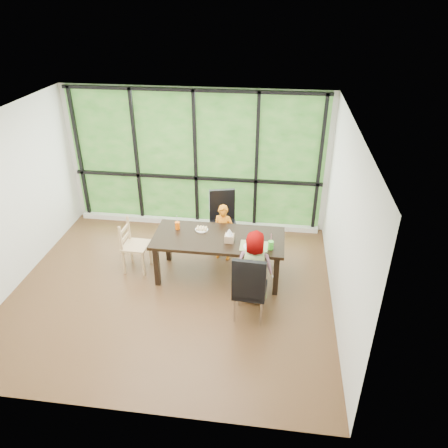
{
  "coord_description": "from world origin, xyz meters",
  "views": [
    {
      "loc": [
        1.54,
        -5.27,
        4.23
      ],
      "look_at": [
        0.79,
        0.37,
        1.05
      ],
      "focal_mm": 34.22,
      "sensor_mm": 36.0,
      "label": 1
    }
  ],
  "objects": [
    {
      "name": "child_older",
      "position": [
        1.3,
        -0.05,
        0.59
      ],
      "size": [
        0.6,
        0.41,
        1.17
      ],
      "primitive_type": "imported",
      "rotation": [
        0.0,
        0.0,
        3.08
      ],
      "color": "slate",
      "rests_on": "ground"
    },
    {
      "name": "green_cup",
      "position": [
        1.52,
        0.23,
        0.82
      ],
      "size": [
        0.09,
        0.09,
        0.13
      ],
      "primitive_type": "cylinder",
      "color": "#48D539",
      "rests_on": "dining_table"
    },
    {
      "name": "window_sill",
      "position": [
        0.0,
        2.15,
        0.05
      ],
      "size": [
        4.8,
        0.12,
        0.1
      ],
      "primitive_type": "cube",
      "color": "silver",
      "rests_on": "ground"
    },
    {
      "name": "orange_cup",
      "position": [
        -0.02,
        0.64,
        0.81
      ],
      "size": [
        0.08,
        0.08,
        0.12
      ],
      "primitive_type": "cylinder",
      "color": "#FF6108",
      "rests_on": "dining_table"
    },
    {
      "name": "straw_white",
      "position": [
        -0.02,
        0.64,
        0.91
      ],
      "size": [
        0.01,
        0.04,
        0.2
      ],
      "primitive_type": "cylinder",
      "rotation": [
        0.14,
        0.0,
        0.0
      ],
      "color": "white",
      "rests_on": "orange_cup"
    },
    {
      "name": "tissue",
      "position": [
        0.87,
        0.36,
        0.93
      ],
      "size": [
        0.12,
        0.12,
        0.11
      ],
      "primitive_type": "cone",
      "color": "white",
      "rests_on": "tissue_box"
    },
    {
      "name": "tissue_box",
      "position": [
        0.87,
        0.36,
        0.81
      ],
      "size": [
        0.14,
        0.14,
        0.12
      ],
      "primitive_type": "cube",
      "color": "tan",
      "rests_on": "dining_table"
    },
    {
      "name": "chair_interior_leather",
      "position": [
        1.26,
        -0.43,
        0.54
      ],
      "size": [
        0.48,
        0.48,
        1.08
      ],
      "primitive_type": "cube",
      "rotation": [
        0.0,
        0.0,
        3.09
      ],
      "color": "black",
      "rests_on": "ground"
    },
    {
      "name": "plate_far",
      "position": [
        0.38,
        0.66,
        0.76
      ],
      "size": [
        0.21,
        0.21,
        0.01
      ],
      "primitive_type": "cylinder",
      "color": "white",
      "rests_on": "dining_table"
    },
    {
      "name": "straw_pink",
      "position": [
        1.52,
        0.23,
        0.92
      ],
      "size": [
        0.01,
        0.04,
        0.2
      ],
      "primitive_type": "cylinder",
      "rotation": [
        0.14,
        0.0,
        0.0
      ],
      "color": "pink",
      "rests_on": "green_cup"
    },
    {
      "name": "window_mullions",
      "position": [
        0.0,
        2.19,
        1.35
      ],
      "size": [
        4.8,
        0.06,
        2.65
      ],
      "primitive_type": null,
      "color": "black",
      "rests_on": "back_wall"
    },
    {
      "name": "chair_window_leather",
      "position": [
        0.64,
        1.36,
        0.54
      ],
      "size": [
        0.56,
        0.56,
        1.08
      ],
      "primitive_type": "cube",
      "rotation": [
        0.0,
        0.0,
        0.25
      ],
      "color": "black",
      "rests_on": "ground"
    },
    {
      "name": "crepe_rolls_near",
      "position": [
        1.23,
        0.24,
        0.78
      ],
      "size": [
        0.05,
        0.12,
        0.04
      ],
      "primitive_type": null,
      "color": "tan",
      "rests_on": "plate_near"
    },
    {
      "name": "dining_table",
      "position": [
        0.69,
        0.47,
        0.38
      ],
      "size": [
        2.12,
        1.02,
        0.75
      ],
      "primitive_type": "cube",
      "rotation": [
        0.0,
        0.0,
        -0.04
      ],
      "color": "black",
      "rests_on": "ground"
    },
    {
      "name": "ground",
      "position": [
        0.0,
        0.0,
        0.0
      ],
      "size": [
        5.0,
        5.0,
        0.0
      ],
      "primitive_type": "plane",
      "color": "black",
      "rests_on": "ground"
    },
    {
      "name": "plate_near",
      "position": [
        1.23,
        0.24,
        0.76
      ],
      "size": [
        0.25,
        0.25,
        0.02
      ],
      "primitive_type": "cylinder",
      "color": "white",
      "rests_on": "dining_table"
    },
    {
      "name": "placemat",
      "position": [
        1.26,
        0.27,
        0.75
      ],
      "size": [
        0.42,
        0.31,
        0.01
      ],
      "primitive_type": "cube",
      "color": "tan",
      "rests_on": "dining_table"
    },
    {
      "name": "chair_end_beech",
      "position": [
        -0.71,
        0.5,
        0.45
      ],
      "size": [
        0.42,
        0.43,
        0.9
      ],
      "primitive_type": "cube",
      "rotation": [
        0.0,
        0.0,
        1.53
      ],
      "color": "tan",
      "rests_on": "ground"
    },
    {
      "name": "foliage_backdrop",
      "position": [
        0.0,
        2.23,
        1.35
      ],
      "size": [
        4.8,
        0.02,
        2.65
      ],
      "primitive_type": "cube",
      "color": "#215018",
      "rests_on": "back_wall"
    },
    {
      "name": "crepe_rolls_far",
      "position": [
        0.38,
        0.66,
        0.78
      ],
      "size": [
        0.2,
        0.12,
        0.04
      ],
      "primitive_type": null,
      "color": "tan",
      "rests_on": "plate_far"
    },
    {
      "name": "back_wall",
      "position": [
        0.0,
        2.25,
        1.35
      ],
      "size": [
        5.0,
        0.0,
        5.0
      ],
      "primitive_type": "plane",
      "rotation": [
        1.57,
        0.0,
        0.0
      ],
      "color": "silver",
      "rests_on": "ground"
    },
    {
      "name": "child_toddler",
      "position": [
        0.69,
        1.02,
        0.51
      ],
      "size": [
        0.41,
        0.3,
        1.02
      ],
      "primitive_type": "imported",
      "rotation": [
        0.0,
        0.0,
        -0.15
      ],
      "color": "orange",
      "rests_on": "ground"
    }
  ]
}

